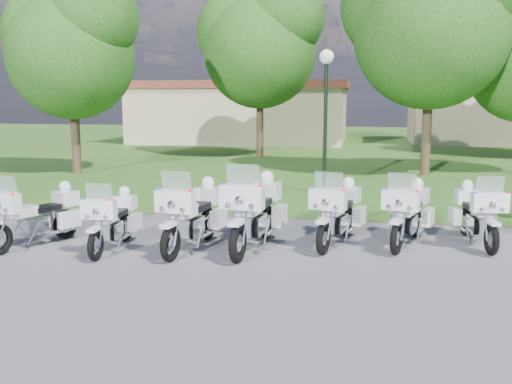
% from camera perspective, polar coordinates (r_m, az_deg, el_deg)
% --- Properties ---
extents(ground, '(100.00, 100.00, 0.00)m').
position_cam_1_polar(ground, '(11.42, -1.42, -5.66)').
color(ground, '#5E5D63').
rests_on(ground, ground).
extents(grass_lawn, '(100.00, 48.00, 0.01)m').
position_cam_1_polar(grass_lawn, '(37.97, 7.17, 4.78)').
color(grass_lawn, '#2A601E').
rests_on(grass_lawn, ground).
extents(motorcycle_1, '(1.23, 2.14, 1.51)m').
position_cam_1_polar(motorcycle_1, '(12.35, -20.93, -2.13)').
color(motorcycle_1, black).
rests_on(motorcycle_1, ground).
extents(motorcycle_2, '(0.74, 2.10, 1.41)m').
position_cam_1_polar(motorcycle_2, '(11.61, -14.08, -2.69)').
color(motorcycle_2, black).
rests_on(motorcycle_2, ground).
extents(motorcycle_3, '(0.99, 2.44, 1.64)m').
position_cam_1_polar(motorcycle_3, '(11.36, -6.29, -2.24)').
color(motorcycle_3, black).
rests_on(motorcycle_3, ground).
extents(motorcycle_4, '(1.04, 2.65, 1.78)m').
position_cam_1_polar(motorcycle_4, '(11.29, -0.05, -1.95)').
color(motorcycle_4, black).
rests_on(motorcycle_4, ground).
extents(motorcycle_5, '(1.12, 2.30, 1.57)m').
position_cam_1_polar(motorcycle_5, '(11.80, 8.25, -1.98)').
color(motorcycle_5, black).
rests_on(motorcycle_5, ground).
extents(motorcycle_6, '(1.18, 2.25, 1.55)m').
position_cam_1_polar(motorcycle_6, '(12.05, 15.03, -2.01)').
color(motorcycle_6, black).
rests_on(motorcycle_6, ground).
extents(motorcycle_7, '(0.91, 2.22, 1.50)m').
position_cam_1_polar(motorcycle_7, '(12.54, 21.19, -2.00)').
color(motorcycle_7, black).
rests_on(motorcycle_7, ground).
extents(lamp_post, '(0.44, 0.44, 4.43)m').
position_cam_1_polar(lamp_post, '(17.84, 7.02, 10.44)').
color(lamp_post, black).
rests_on(lamp_post, ground).
extents(tree_0, '(5.74, 4.90, 7.65)m').
position_cam_1_polar(tree_0, '(23.92, -18.08, 13.93)').
color(tree_0, '#38281C').
rests_on(tree_0, ground).
extents(tree_1, '(6.56, 5.60, 8.74)m').
position_cam_1_polar(tree_1, '(29.35, 0.31, 14.85)').
color(tree_1, '#38281C').
rests_on(tree_1, ground).
extents(tree_2, '(6.76, 5.77, 9.02)m').
position_cam_1_polar(tree_2, '(23.20, 17.04, 16.38)').
color(tree_2, '#38281C').
rests_on(tree_2, ground).
extents(building_west, '(14.56, 8.32, 4.10)m').
position_cam_1_polar(building_west, '(39.68, -1.44, 8.02)').
color(building_west, tan).
rests_on(building_west, ground).
extents(building_east, '(11.44, 7.28, 4.10)m').
position_cam_1_polar(building_east, '(41.71, 22.89, 7.37)').
color(building_east, tan).
rests_on(building_east, ground).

